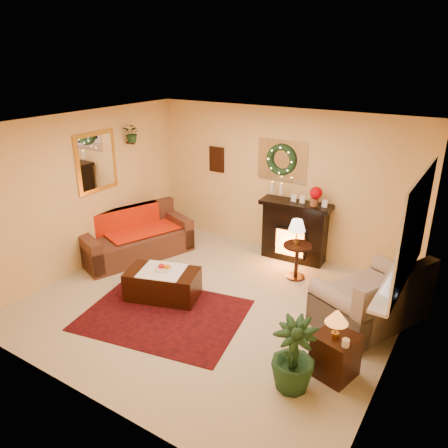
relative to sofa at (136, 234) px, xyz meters
The scene contains 31 objects.
floor 2.18m from the sofa, 17.04° to the right, with size 5.00×5.00×0.00m, color beige.
ceiling 3.04m from the sofa, 17.04° to the right, with size 5.00×5.00×0.00m, color white.
wall_back 2.75m from the sofa, 38.54° to the left, with size 5.00×5.00×0.00m, color #EFD88C.
wall_front 3.63m from the sofa, 54.64° to the right, with size 5.00×5.00×0.00m, color #EFD88C.
wall_left 1.17m from the sofa, 126.35° to the right, with size 4.50×4.50×0.00m, color #EFD88C.
wall_right 4.66m from the sofa, ahead, with size 4.50×4.50×0.00m, color #EFD88C.
area_rug 2.09m from the sofa, 36.88° to the right, with size 2.18×1.63×0.01m, color #53080D.
sofa is the anchor object (origin of this frame).
red_throw 0.16m from the sofa, 97.84° to the left, with size 0.78×1.27×0.02m, color #DC0000.
fireplace 2.82m from the sofa, 30.00° to the left, with size 1.09×0.35×1.00m, color black.
poinsettia 3.23m from the sofa, 26.46° to the left, with size 0.20×0.20×0.20m, color #B10007.
mantel_candle_a 2.56m from the sofa, 35.55° to the left, with size 0.06×0.06×0.18m, color beige.
mantel_candle_b 2.69m from the sofa, 32.72° to the left, with size 0.07×0.07×0.20m, color beige.
mantel_mirror 2.89m from the sofa, 38.19° to the left, with size 0.92×0.02×0.72m, color white.
wreath 2.88m from the sofa, 37.49° to the left, with size 0.55×0.55×0.11m, color #194719.
wall_art 2.08m from the sofa, 66.73° to the left, with size 0.32×0.03×0.48m, color #381E11.
gold_mirror 1.43m from the sofa, 143.54° to the right, with size 0.03×0.84×1.00m, color gold.
hanging_plant 1.63m from the sofa, 125.23° to the left, with size 0.33×0.28×0.36m, color #194719.
loveseat 4.11m from the sofa, ahead, with size 0.89×1.53×0.89m, color #857156.
window_frame 4.66m from the sofa, ahead, with size 0.03×1.86×1.36m, color white.
window_glass 4.65m from the sofa, ahead, with size 0.02×1.70×1.22m, color black.
window_sill 4.44m from the sofa, ahead, with size 0.22×1.86×0.04m, color white.
mini_tree 4.51m from the sofa, ahead, with size 0.18×0.18×0.28m, color white.
sill_plant 4.47m from the sofa, ahead, with size 0.30×0.24×0.54m, color black.
side_table_round 2.87m from the sofa, 15.78° to the left, with size 0.46×0.46×0.60m, color #381E13.
lamp_cream 2.88m from the sofa, 16.00° to the left, with size 0.27×0.27×0.42m, color #F5E3B8.
end_table_square 4.22m from the sofa, 15.41° to the right, with size 0.43×0.43×0.53m, color #41200E.
lamp_tiffany 4.22m from the sofa, 15.95° to the right, with size 0.26×0.26×0.37m, color orange.
coffee_table 1.59m from the sofa, 32.81° to the right, with size 1.05×0.58×0.44m, color black.
fruit_bowl 1.55m from the sofa, 31.71° to the right, with size 0.26×0.26×0.06m, color silver.
floor_palm 4.06m from the sofa, 22.80° to the right, with size 1.45×1.45×2.59m, color #133612.
Camera 1 is at (3.11, -4.58, 3.47)m, focal length 35.00 mm.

